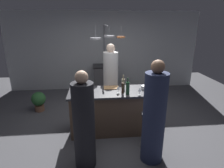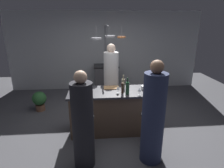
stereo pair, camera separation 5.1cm
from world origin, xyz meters
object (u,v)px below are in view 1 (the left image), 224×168
guest_right (154,117)px  wine_bottle_white (123,83)px  bar_stool_left (88,131)px  stove_range (105,78)px  wine_bottle_red (73,91)px  wine_glass_by_chef (118,88)px  chef (111,81)px  mixing_bowl_wooden (83,89)px  wine_glass_near_left_guest (140,90)px  mixing_bowl_steel (146,87)px  potted_plant (39,100)px  pepper_mill (123,88)px  guest_left (84,125)px  cutting_board (111,88)px  bar_stool_right (147,128)px  wine_bottle_green (128,88)px

guest_right → wine_bottle_white: 1.19m
bar_stool_left → wine_bottle_white: bearing=45.5°
stove_range → wine_bottle_red: 2.85m
wine_glass_by_chef → chef: bearing=92.4°
guest_right → wine_bottle_white: (-0.32, 1.12, 0.21)m
stove_range → mixing_bowl_wooden: (-0.60, -2.37, 0.48)m
stove_range → chef: chef is taller
wine_glass_near_left_guest → mixing_bowl_steel: wine_glass_near_left_guest is taller
wine_bottle_white → mixing_bowl_steel: bearing=-11.8°
potted_plant → wine_glass_near_left_guest: wine_glass_near_left_guest is taller
chef → wine_bottle_white: 0.85m
bar_stool_left → guest_right: bearing=-18.7°
pepper_mill → wine_bottle_white: (0.06, 0.28, 0.01)m
guest_left → potted_plant: (-1.28, 2.12, -0.44)m
stove_range → cutting_board: size_ratio=2.78×
bar_stool_left → guest_right: 1.21m
guest_left → cutting_board: 1.32m
bar_stool_left → cutting_board: (0.50, 0.80, 0.53)m
stove_range → bar_stool_right: stove_range is taller
bar_stool_right → wine_bottle_red: wine_bottle_red is taller
guest_right → wine_bottle_red: 1.54m
stove_range → mixing_bowl_steel: bearing=-73.7°
bar_stool_left → wine_glass_near_left_guest: wine_glass_near_left_guest is taller
bar_stool_right → wine_glass_by_chef: (-0.49, 0.49, 0.63)m
guest_right → wine_glass_by_chef: guest_right is taller
stove_range → wine_bottle_green: 2.74m
chef → guest_right: 2.00m
potted_plant → bar_stool_right: bearing=-35.6°
chef → bar_stool_left: 1.72m
wine_bottle_green → mixing_bowl_wooden: wine_bottle_green is taller
potted_plant → wine_bottle_green: size_ratio=1.56×
wine_glass_near_left_guest → mixing_bowl_steel: (0.21, 0.32, -0.07)m
potted_plant → mixing_bowl_steel: (2.53, -1.06, 0.64)m
wine_bottle_red → mixing_bowl_steel: 1.50m
wine_bottle_green → mixing_bowl_wooden: bearing=161.2°
chef → wine_glass_by_chef: size_ratio=11.99×
stove_range → guest_right: bearing=-80.7°
potted_plant → wine_glass_near_left_guest: bearing=-30.7°
stove_range → bar_stool_right: (0.58, -3.07, -0.07)m
stove_range → wine_glass_near_left_guest: size_ratio=6.10×
wine_bottle_white → wine_glass_by_chef: size_ratio=1.99×
wine_glass_by_chef → mixing_bowl_steel: wine_glass_by_chef is taller
guest_left → pepper_mill: bearing=50.1°
cutting_board → wine_glass_near_left_guest: 0.68m
bar_stool_left → guest_left: (-0.04, -0.39, 0.36)m
stove_range → wine_bottle_white: size_ratio=3.07×
stove_range → mixing_bowl_steel: mixing_bowl_steel is taller
wine_bottle_red → guest_left: bearing=-74.2°
wine_bottle_green → guest_left: bearing=-135.8°
potted_plant → chef: bearing=-4.9°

